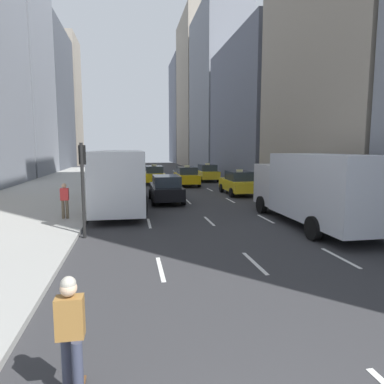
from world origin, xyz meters
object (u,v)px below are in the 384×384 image
Objects in this scene: traffic_light_pole at (83,175)px; skateboarder at (71,333)px; taxi_second at (187,176)px; taxi_third at (154,175)px; sedan_black_near at (166,188)px; city_bus at (120,176)px; taxi_lead at (207,173)px; box_truck at (313,187)px; taxi_fourth at (238,183)px; pedestrian_far_walking at (65,199)px.

skateboarder is at bearing -83.85° from traffic_light_pole.
taxi_second is 26.69m from skateboarder.
traffic_light_pole is (-3.95, -19.49, 1.53)m from taxi_third.
taxi_second is 9.52m from sedan_black_near.
city_bus is 3.22× the size of traffic_light_pole.
taxi_lead is at bearing 66.98° from sedan_black_near.
taxi_second is 0.52× the size of box_truck.
taxi_lead and taxi_third have the same top height.
traffic_light_pole reaches higher than taxi_fourth.
taxi_lead and taxi_second have the same top height.
sedan_black_near is 2.72× the size of skateboarder.
box_truck reaches higher than skateboarder.
taxi_third is at bearing 90.00° from sedan_black_near.
sedan_black_near is (-2.80, -9.10, -0.01)m from taxi_second.
taxi_fourth reaches higher than skateboarder.
sedan_black_near is (-5.60, -13.18, -0.01)m from taxi_lead.
skateboarder is (-8.60, -30.13, 0.08)m from taxi_lead.
traffic_light_pole is at bearing -114.15° from taxi_lead.
sedan_black_near is 0.41× the size of city_bus.
traffic_light_pole is (-9.55, -10.70, 1.53)m from taxi_fourth.
city_bus is 7.39m from traffic_light_pole.
sedan_black_near is at bearing 125.46° from box_truck.
taxi_fourth reaches higher than sedan_black_near.
taxi_second is 7.10m from taxi_fourth.
traffic_light_pole reaches higher than city_bus.
taxi_third is 0.93× the size of sedan_black_near.
sedan_black_near is 2.88× the size of pedestrian_far_walking.
sedan_black_near is 9.69m from box_truck.
skateboarder is at bearing -102.55° from taxi_second.
taxi_second is 1.22× the size of traffic_light_pole.
taxi_lead is 0.93× the size of sedan_black_near.
taxi_third and taxi_fourth have the same top height.
box_truck is (5.60, -19.23, 0.83)m from taxi_third.
box_truck reaches higher than taxi_fourth.
taxi_lead is 10.60m from taxi_fourth.
pedestrian_far_walking reaches higher than skateboarder.
box_truck is at bearing 1.53° from traffic_light_pole.
taxi_fourth is 1.22× the size of traffic_light_pole.
taxi_third reaches higher than pedestrian_far_walking.
pedestrian_far_walking is at bearing 100.49° from skateboarder.
sedan_black_near is at bearing 79.97° from skateboarder.
pedestrian_far_walking is (-10.81, -18.20, 0.19)m from taxi_lead.
taxi_lead is 0.52× the size of box_truck.
sedan_black_near is 3.08m from city_bus.
pedestrian_far_walking is at bearing -136.06° from sedan_black_near.
pedestrian_far_walking is (-2.40, -4.18, -0.72)m from city_bus.
pedestrian_far_walking is 0.46× the size of traffic_light_pole.
taxi_second reaches higher than skateboarder.
taxi_lead and taxi_fourth have the same top height.
traffic_light_pole reaches higher than pedestrian_far_walking.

